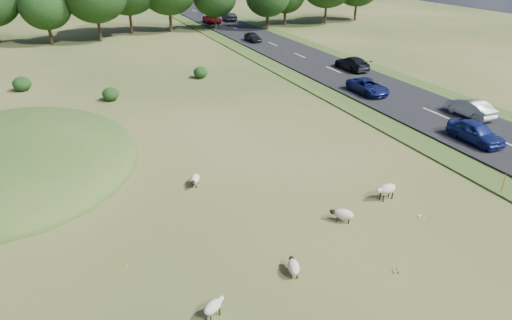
% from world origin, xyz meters
% --- Properties ---
extents(ground, '(160.00, 160.00, 0.00)m').
position_xyz_m(ground, '(0.00, 20.00, 0.00)').
color(ground, '#2E5019').
rests_on(ground, ground).
extents(mound, '(16.00, 20.00, 4.00)m').
position_xyz_m(mound, '(-12.00, 12.00, 0.00)').
color(mound, '#33561E').
rests_on(mound, ground).
extents(road, '(8.00, 150.00, 0.25)m').
position_xyz_m(road, '(20.00, 30.00, 0.12)').
color(road, black).
rests_on(road, ground).
extents(shrubs, '(18.99, 8.19, 1.40)m').
position_xyz_m(shrubs, '(-4.64, 27.00, 0.65)').
color(shrubs, black).
rests_on(shrubs, ground).
extents(marker_post, '(0.06, 0.06, 1.20)m').
position_xyz_m(marker_post, '(14.03, -3.68, 0.60)').
color(marker_post, '#D8590C').
rests_on(marker_post, ground).
extents(sheep_0, '(1.09, 0.85, 0.77)m').
position_xyz_m(sheep_0, '(-4.20, -6.40, 0.54)').
color(sheep_0, beige).
rests_on(sheep_0, ground).
extents(sheep_1, '(1.32, 0.65, 0.95)m').
position_xyz_m(sheep_1, '(7.47, -1.64, 0.66)').
color(sheep_1, beige).
rests_on(sheep_1, ground).
extents(sheep_2, '(1.18, 1.11, 0.71)m').
position_xyz_m(sheep_2, '(4.00, -2.63, 0.45)').
color(sheep_2, beige).
rests_on(sheep_2, ground).
extents(sheep_3, '(0.74, 1.18, 0.66)m').
position_xyz_m(sheep_3, '(-0.24, -5.34, 0.41)').
color(sheep_3, beige).
rests_on(sheep_3, ground).
extents(sheep_4, '(0.92, 1.23, 0.69)m').
position_xyz_m(sheep_4, '(-1.88, 4.08, 0.43)').
color(sheep_4, beige).
rests_on(sheep_4, ground).
extents(car_0, '(1.49, 4.26, 1.40)m').
position_xyz_m(car_0, '(21.90, 6.37, 0.95)').
color(car_0, '#ACAFB4').
rests_on(car_0, road).
extents(car_1, '(1.73, 4.30, 1.46)m').
position_xyz_m(car_1, '(18.10, 2.22, 0.98)').
color(car_1, navy).
rests_on(car_1, road).
extents(car_2, '(2.02, 4.97, 1.44)m').
position_xyz_m(car_2, '(21.90, 23.23, 0.97)').
color(car_2, black).
rests_on(car_2, road).
extents(car_3, '(1.53, 3.81, 1.30)m').
position_xyz_m(car_3, '(18.10, 42.89, 0.90)').
color(car_3, black).
rests_on(car_3, road).
extents(car_4, '(1.50, 4.31, 1.42)m').
position_xyz_m(car_4, '(21.90, 63.10, 0.96)').
color(car_4, black).
rests_on(car_4, road).
extents(car_5, '(2.29, 4.98, 1.38)m').
position_xyz_m(car_5, '(18.10, 61.72, 0.94)').
color(car_5, maroon).
rests_on(car_5, road).
extents(car_6, '(2.17, 4.71, 1.31)m').
position_xyz_m(car_6, '(18.10, 14.94, 0.90)').
color(car_6, navy).
rests_on(car_6, road).
extents(car_7, '(2.08, 5.12, 1.49)m').
position_xyz_m(car_7, '(21.90, 73.78, 0.99)').
color(car_7, black).
rests_on(car_7, road).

